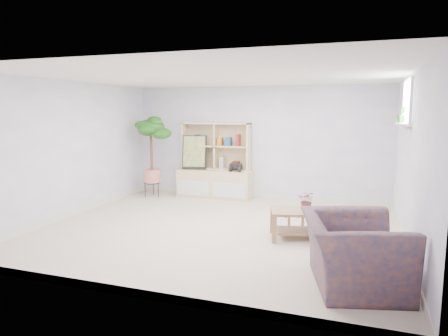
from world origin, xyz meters
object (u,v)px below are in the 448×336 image
(storage_unit, at_px, (215,160))
(floor_tree, at_px, (152,157))
(coffee_table, at_px, (307,224))
(armchair, at_px, (353,247))

(storage_unit, bearing_deg, floor_tree, -164.07)
(coffee_table, xyz_separation_m, armchair, (0.68, -1.48, 0.21))
(armchair, bearing_deg, floor_tree, 37.25)
(coffee_table, relative_size, floor_tree, 0.59)
(coffee_table, relative_size, armchair, 0.91)
(storage_unit, relative_size, floor_tree, 0.92)
(coffee_table, xyz_separation_m, floor_tree, (-3.60, 1.87, 0.67))
(floor_tree, distance_m, armchair, 5.46)
(floor_tree, bearing_deg, coffee_table, -27.37)
(floor_tree, relative_size, armchair, 1.53)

